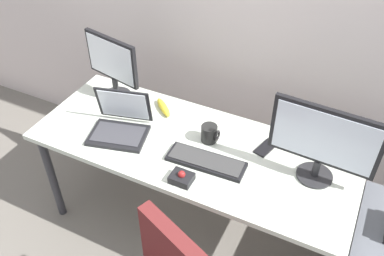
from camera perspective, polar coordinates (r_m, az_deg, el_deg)
The scene contains 10 objects.
ground_plane at distance 2.78m, azimuth 0.00°, elevation -13.18°, with size 8.00×8.00×0.00m, color #6A645D.
desk at distance 2.30m, azimuth 0.00°, elevation -3.63°, with size 1.77×0.69×0.71m.
monitor_main at distance 2.02m, azimuth 17.56°, elevation -1.68°, with size 0.51×0.18×0.42m.
monitor_side at distance 2.52m, azimuth -10.86°, elevation 8.56°, with size 0.38×0.18×0.41m.
keyboard at distance 2.14m, azimuth 1.94°, elevation -4.56°, with size 0.42×0.16×0.03m.
laptop at distance 2.34m, azimuth -9.79°, elevation 0.56°, with size 0.37×0.34×0.24m.
trackball_mouse at distance 2.05m, azimuth -1.43°, elevation -6.81°, with size 0.11×0.09×0.07m.
coffee_mug at distance 2.25m, azimuth 2.43°, elevation -0.76°, with size 0.10×0.09×0.10m.
cell_phone at distance 2.26m, azimuth 10.06°, elevation -2.68°, with size 0.07×0.14×0.01m, color black.
banana at distance 2.49m, azimuth -3.92°, elevation 2.85°, with size 0.19×0.04×0.04m, color yellow.
Camera 1 is at (0.74, -1.49, 2.22)m, focal length 38.97 mm.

